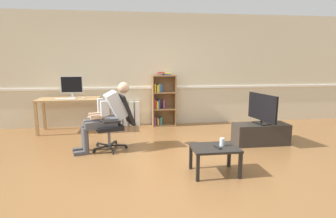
% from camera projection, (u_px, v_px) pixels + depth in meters
% --- Properties ---
extents(ground_plane, '(18.00, 18.00, 0.00)m').
position_uv_depth(ground_plane, '(166.00, 162.00, 4.29)').
color(ground_plane, brown).
extents(back_wall, '(12.00, 0.13, 2.70)m').
position_uv_depth(back_wall, '(152.00, 70.00, 6.63)').
color(back_wall, beige).
rests_on(back_wall, ground_plane).
extents(computer_desk, '(1.33, 0.62, 0.76)m').
position_uv_depth(computer_desk, '(69.00, 103.00, 6.02)').
color(computer_desk, tan).
rests_on(computer_desk, ground_plane).
extents(imac_monitor, '(0.48, 0.14, 0.49)m').
position_uv_depth(imac_monitor, '(72.00, 85.00, 6.03)').
color(imac_monitor, silver).
rests_on(imac_monitor, computer_desk).
extents(keyboard, '(0.43, 0.12, 0.02)m').
position_uv_depth(keyboard, '(65.00, 99.00, 5.85)').
color(keyboard, white).
rests_on(keyboard, computer_desk).
extents(computer_mouse, '(0.06, 0.10, 0.03)m').
position_uv_depth(computer_mouse, '(83.00, 98.00, 5.92)').
color(computer_mouse, white).
rests_on(computer_mouse, computer_desk).
extents(bookshelf, '(0.57, 0.29, 1.31)m').
position_uv_depth(bookshelf, '(163.00, 100.00, 6.59)').
color(bookshelf, olive).
rests_on(bookshelf, ground_plane).
extents(radiator, '(0.83, 0.08, 0.60)m').
position_uv_depth(radiator, '(123.00, 114.00, 6.61)').
color(radiator, white).
rests_on(radiator, ground_plane).
extents(office_chair, '(0.77, 0.65, 0.98)m').
position_uv_depth(office_chair, '(117.00, 120.00, 4.88)').
color(office_chair, black).
rests_on(office_chair, ground_plane).
extents(person_seated, '(1.03, 0.57, 1.21)m').
position_uv_depth(person_seated, '(107.00, 114.00, 4.80)').
color(person_seated, '#4C4C51').
rests_on(person_seated, ground_plane).
extents(tv_stand, '(1.02, 0.42, 0.40)m').
position_uv_depth(tv_stand, '(261.00, 134.00, 5.19)').
color(tv_stand, '#2D2823').
rests_on(tv_stand, ground_plane).
extents(tv_screen, '(0.25, 0.81, 0.57)m').
position_uv_depth(tv_screen, '(262.00, 108.00, 5.11)').
color(tv_screen, black).
rests_on(tv_screen, tv_stand).
extents(coffee_table, '(0.65, 0.48, 0.40)m').
position_uv_depth(coffee_table, '(215.00, 151.00, 3.81)').
color(coffee_table, black).
rests_on(coffee_table, ground_plane).
extents(drinking_glass, '(0.07, 0.07, 0.11)m').
position_uv_depth(drinking_glass, '(222.00, 142.00, 3.83)').
color(drinking_glass, silver).
rests_on(drinking_glass, coffee_table).
extents(spare_remote, '(0.08, 0.15, 0.02)m').
position_uv_depth(spare_remote, '(218.00, 147.00, 3.75)').
color(spare_remote, black).
rests_on(spare_remote, coffee_table).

